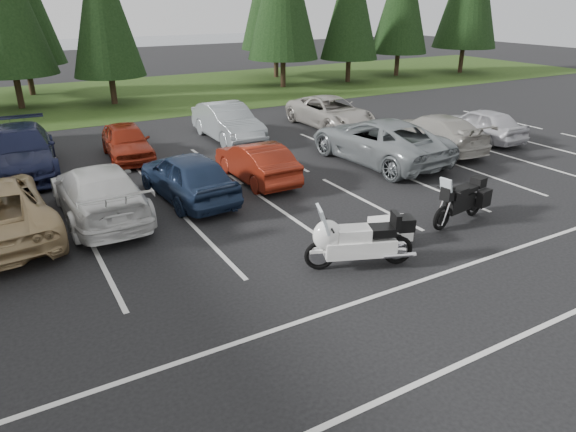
{
  "coord_description": "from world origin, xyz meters",
  "views": [
    {
      "loc": [
        -6.43,
        -10.79,
        5.92
      ],
      "look_at": [
        -0.54,
        -0.5,
        0.87
      ],
      "focal_mm": 32.0,
      "sensor_mm": 36.0,
      "label": 1
    }
  ],
  "objects_px": {
    "car_near_8": "(481,124)",
    "adventure_motorcycle": "(460,197)",
    "car_near_6": "(378,140)",
    "car_far_3": "(228,122)",
    "car_near_4": "(187,176)",
    "car_far_2": "(127,141)",
    "car_near_5": "(256,162)",
    "car_near_3": "(99,192)",
    "car_far_4": "(331,112)",
    "car_near_7": "(433,132)",
    "cargo_trailer": "(390,231)",
    "car_far_1": "(21,151)",
    "touring_motorcycle": "(360,236)"
  },
  "relations": [
    {
      "from": "car_far_2",
      "to": "adventure_motorcycle",
      "type": "xyz_separation_m",
      "value": [
        6.57,
        -11.09,
        0.07
      ]
    },
    {
      "from": "car_near_5",
      "to": "car_near_7",
      "type": "distance_m",
      "value": 8.24
    },
    {
      "from": "car_near_4",
      "to": "adventure_motorcycle",
      "type": "xyz_separation_m",
      "value": [
        6.0,
        -5.61,
        -0.01
      ]
    },
    {
      "from": "car_far_3",
      "to": "car_near_6",
      "type": "bearing_deg",
      "value": -57.73
    },
    {
      "from": "car_near_6",
      "to": "car_far_3",
      "type": "height_order",
      "value": "car_near_6"
    },
    {
      "from": "car_near_3",
      "to": "car_near_8",
      "type": "bearing_deg",
      "value": -177.8
    },
    {
      "from": "car_near_4",
      "to": "car_far_1",
      "type": "distance_m",
      "value": 7.01
    },
    {
      "from": "car_far_4",
      "to": "touring_motorcycle",
      "type": "height_order",
      "value": "touring_motorcycle"
    },
    {
      "from": "car_near_3",
      "to": "car_near_4",
      "type": "height_order",
      "value": "car_near_3"
    },
    {
      "from": "car_near_3",
      "to": "touring_motorcycle",
      "type": "height_order",
      "value": "touring_motorcycle"
    },
    {
      "from": "car_near_5",
      "to": "car_far_4",
      "type": "bearing_deg",
      "value": -141.64
    },
    {
      "from": "car_near_8",
      "to": "adventure_motorcycle",
      "type": "xyz_separation_m",
      "value": [
        -7.92,
        -6.16,
        0.05
      ]
    },
    {
      "from": "car_near_6",
      "to": "cargo_trailer",
      "type": "xyz_separation_m",
      "value": [
        -4.39,
        -5.93,
        -0.5
      ]
    },
    {
      "from": "car_near_4",
      "to": "car_far_2",
      "type": "relative_size",
      "value": 1.12
    },
    {
      "from": "car_near_3",
      "to": "car_near_7",
      "type": "height_order",
      "value": "car_near_3"
    },
    {
      "from": "car_near_8",
      "to": "touring_motorcycle",
      "type": "relative_size",
      "value": 1.45
    },
    {
      "from": "car_near_8",
      "to": "car_near_6",
      "type": "bearing_deg",
      "value": 4.78
    },
    {
      "from": "car_far_2",
      "to": "adventure_motorcycle",
      "type": "height_order",
      "value": "adventure_motorcycle"
    },
    {
      "from": "car_near_5",
      "to": "cargo_trailer",
      "type": "height_order",
      "value": "car_near_5"
    },
    {
      "from": "car_near_3",
      "to": "car_near_7",
      "type": "relative_size",
      "value": 1.05
    },
    {
      "from": "car_far_2",
      "to": "car_near_8",
      "type": "bearing_deg",
      "value": -14.58
    },
    {
      "from": "car_far_3",
      "to": "car_far_4",
      "type": "bearing_deg",
      "value": -2.36
    },
    {
      "from": "cargo_trailer",
      "to": "car_near_8",
      "type": "bearing_deg",
      "value": 47.59
    },
    {
      "from": "car_near_5",
      "to": "touring_motorcycle",
      "type": "relative_size",
      "value": 1.41
    },
    {
      "from": "adventure_motorcycle",
      "to": "car_near_3",
      "type": "bearing_deg",
      "value": 138.51
    },
    {
      "from": "car_near_6",
      "to": "car_near_7",
      "type": "relative_size",
      "value": 1.18
    },
    {
      "from": "car_far_4",
      "to": "car_near_8",
      "type": "bearing_deg",
      "value": -51.29
    },
    {
      "from": "car_near_7",
      "to": "touring_motorcycle",
      "type": "relative_size",
      "value": 1.76
    },
    {
      "from": "car_far_2",
      "to": "car_far_4",
      "type": "bearing_deg",
      "value": 6.95
    },
    {
      "from": "car_near_6",
      "to": "car_far_4",
      "type": "bearing_deg",
      "value": -109.92
    },
    {
      "from": "car_near_3",
      "to": "car_far_4",
      "type": "xyz_separation_m",
      "value": [
        12.19,
        6.1,
        -0.05
      ]
    },
    {
      "from": "car_near_8",
      "to": "car_near_4",
      "type": "bearing_deg",
      "value": 4.14
    },
    {
      "from": "car_near_5",
      "to": "car_near_6",
      "type": "distance_m",
      "value": 5.15
    },
    {
      "from": "car_far_4",
      "to": "car_far_1",
      "type": "bearing_deg",
      "value": -178.85
    },
    {
      "from": "car_near_4",
      "to": "car_near_5",
      "type": "bearing_deg",
      "value": -172.98
    },
    {
      "from": "car_near_3",
      "to": "car_near_8",
      "type": "distance_m",
      "value": 16.65
    },
    {
      "from": "car_near_3",
      "to": "touring_motorcycle",
      "type": "xyz_separation_m",
      "value": [
        4.68,
        -6.17,
        0.03
      ]
    },
    {
      "from": "car_far_3",
      "to": "car_near_4",
      "type": "bearing_deg",
      "value": -123.2
    },
    {
      "from": "car_near_4",
      "to": "car_near_6",
      "type": "distance_m",
      "value": 7.82
    },
    {
      "from": "car_near_4",
      "to": "car_near_6",
      "type": "height_order",
      "value": "car_near_6"
    },
    {
      "from": "car_near_3",
      "to": "car_far_4",
      "type": "bearing_deg",
      "value": -153.59
    },
    {
      "from": "car_near_8",
      "to": "car_far_1",
      "type": "relative_size",
      "value": 0.74
    },
    {
      "from": "car_near_6",
      "to": "car_near_7",
      "type": "bearing_deg",
      "value": 179.86
    },
    {
      "from": "car_near_5",
      "to": "car_near_8",
      "type": "height_order",
      "value": "car_near_8"
    },
    {
      "from": "car_near_4",
      "to": "car_near_8",
      "type": "distance_m",
      "value": 13.93
    },
    {
      "from": "adventure_motorcycle",
      "to": "car_near_5",
      "type": "bearing_deg",
      "value": 108.9
    },
    {
      "from": "car_near_4",
      "to": "car_far_2",
      "type": "distance_m",
      "value": 5.51
    },
    {
      "from": "car_near_5",
      "to": "car_far_3",
      "type": "bearing_deg",
      "value": -104.09
    },
    {
      "from": "car_near_5",
      "to": "adventure_motorcycle",
      "type": "relative_size",
      "value": 1.64
    },
    {
      "from": "car_near_6",
      "to": "touring_motorcycle",
      "type": "relative_size",
      "value": 2.08
    }
  ]
}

